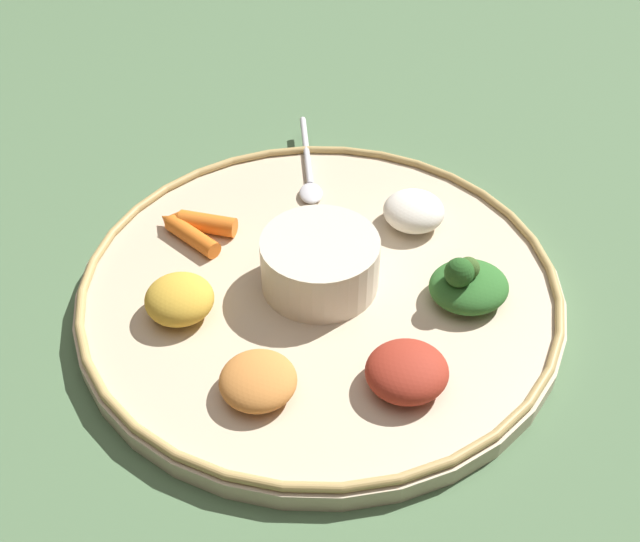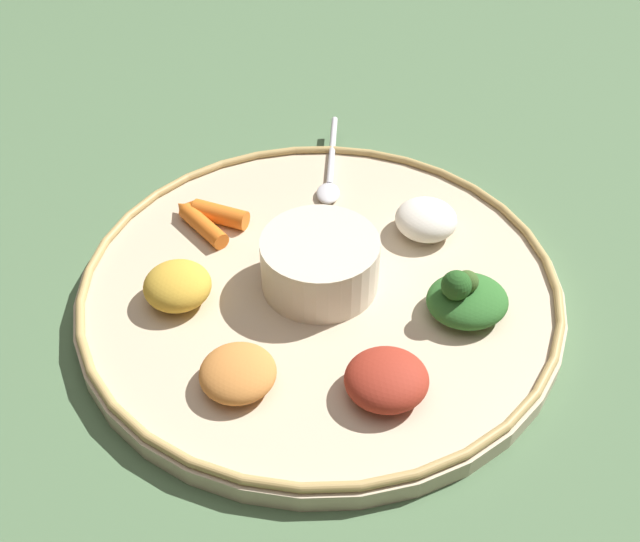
# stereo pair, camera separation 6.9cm
# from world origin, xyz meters

# --- Properties ---
(ground_plane) EXTENTS (2.40, 2.40, 0.00)m
(ground_plane) POSITION_xyz_m (0.00, 0.00, 0.00)
(ground_plane) COLOR #4C6B47
(platter) EXTENTS (0.44, 0.44, 0.02)m
(platter) POSITION_xyz_m (0.00, 0.00, 0.01)
(platter) COLOR #C6B293
(platter) RESTS_ON ground_plane
(platter_rim) EXTENTS (0.43, 0.43, 0.01)m
(platter_rim) POSITION_xyz_m (0.00, 0.00, 0.02)
(platter_rim) COLOR tan
(platter_rim) RESTS_ON platter
(center_bowl) EXTENTS (0.11, 0.11, 0.05)m
(center_bowl) POSITION_xyz_m (0.00, 0.00, 0.04)
(center_bowl) COLOR beige
(center_bowl) RESTS_ON platter
(spoon) EXTENTS (0.16, 0.02, 0.01)m
(spoon) POSITION_xyz_m (-0.17, -0.00, 0.02)
(spoon) COLOR silver
(spoon) RESTS_ON platter
(greens_pile) EXTENTS (0.09, 0.09, 0.05)m
(greens_pile) POSITION_xyz_m (0.03, 0.13, 0.04)
(greens_pile) COLOR #2D6628
(greens_pile) RESTS_ON platter
(carrot_near_spoon) EXTENTS (0.04, 0.07, 0.02)m
(carrot_near_spoon) POSITION_xyz_m (-0.08, -0.11, 0.03)
(carrot_near_spoon) COLOR orange
(carrot_near_spoon) RESTS_ON platter
(carrot_outer) EXTENTS (0.07, 0.07, 0.02)m
(carrot_outer) POSITION_xyz_m (-0.07, -0.12, 0.03)
(carrot_outer) COLOR orange
(carrot_outer) RESTS_ON platter
(mound_rice_white) EXTENTS (0.08, 0.08, 0.03)m
(mound_rice_white) POSITION_xyz_m (-0.08, 0.10, 0.03)
(mound_rice_white) COLOR silver
(mound_rice_white) RESTS_ON platter
(mound_squash) EXTENTS (0.07, 0.07, 0.03)m
(mound_squash) POSITION_xyz_m (0.12, -0.06, 0.03)
(mound_squash) COLOR #C67A38
(mound_squash) RESTS_ON platter
(mound_beet) EXTENTS (0.08, 0.08, 0.03)m
(mound_beet) POSITION_xyz_m (0.12, 0.06, 0.03)
(mound_beet) COLOR maroon
(mound_beet) RESTS_ON platter
(mound_lentil_yellow) EXTENTS (0.08, 0.08, 0.03)m
(mound_lentil_yellow) POSITION_xyz_m (0.03, -0.12, 0.03)
(mound_lentil_yellow) COLOR gold
(mound_lentil_yellow) RESTS_ON platter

